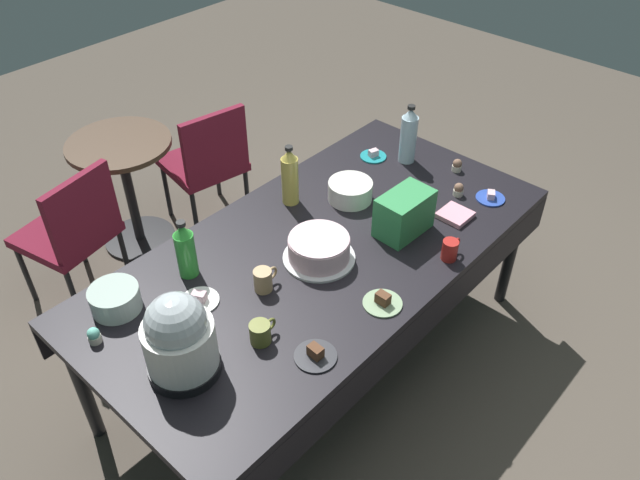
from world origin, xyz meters
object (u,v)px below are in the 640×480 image
(glass_salad_bowl, at_px, (115,299))
(soda_bottle_ginger_ale, at_px, (290,177))
(potluck_table, at_px, (320,259))
(cupcake_rose, at_px, (94,336))
(soda_carton, at_px, (404,213))
(dessert_plate_teal, at_px, (373,155))
(soda_bottle_water, at_px, (409,136))
(cupcake_cocoa, at_px, (457,165))
(ceramic_snack_bowl, at_px, (350,191))
(maroon_chair_right, at_px, (207,160))
(slow_cooker, at_px, (179,339))
(cupcake_vanilla, at_px, (459,190))
(round_cafe_table, at_px, (126,174))
(maroon_chair_left, at_px, (73,229))
(coffee_mug_olive, at_px, (261,332))
(frosted_layer_cake, at_px, (319,249))
(dessert_plate_white, at_px, (200,299))
(soda_bottle_lime_soda, at_px, (186,250))
(coffee_mug_tan, at_px, (264,280))
(dessert_plate_charcoal, at_px, (315,355))
(dessert_plate_cobalt, at_px, (490,197))
(coffee_mug_red, at_px, (450,249))

(glass_salad_bowl, relative_size, soda_bottle_ginger_ale, 0.64)
(potluck_table, relative_size, cupcake_rose, 32.59)
(soda_carton, bearing_deg, dessert_plate_teal, 52.56)
(potluck_table, bearing_deg, soda_bottle_water, 10.00)
(cupcake_cocoa, bearing_deg, ceramic_snack_bowl, 156.32)
(soda_carton, distance_m, maroon_chair_right, 1.52)
(maroon_chair_right, bearing_deg, soda_bottle_water, -67.65)
(dessert_plate_teal, distance_m, soda_bottle_water, 0.23)
(slow_cooker, xyz_separation_m, cupcake_vanilla, (1.60, -0.14, -0.13))
(round_cafe_table, bearing_deg, maroon_chair_left, -155.23)
(ceramic_snack_bowl, height_order, coffee_mug_olive, ceramic_snack_bowl)
(slow_cooker, relative_size, coffee_mug_olive, 2.89)
(frosted_layer_cake, bearing_deg, dessert_plate_white, 160.75)
(frosted_layer_cake, height_order, glass_salad_bowl, frosted_layer_cake)
(frosted_layer_cake, height_order, maroon_chair_right, frosted_layer_cake)
(coffee_mug_olive, relative_size, maroon_chair_left, 0.14)
(soda_bottle_lime_soda, bearing_deg, cupcake_rose, -175.31)
(soda_bottle_lime_soda, bearing_deg, coffee_mug_tan, -64.29)
(dessert_plate_teal, distance_m, dessert_plate_white, 1.34)
(coffee_mug_tan, bearing_deg, soda_bottle_lime_soda, 115.71)
(dessert_plate_charcoal, height_order, soda_carton, soda_carton)
(coffee_mug_tan, bearing_deg, glass_salad_bowl, 142.94)
(slow_cooker, xyz_separation_m, coffee_mug_olive, (0.28, -0.10, -0.12))
(coffee_mug_olive, bearing_deg, frosted_layer_cake, 17.30)
(soda_bottle_ginger_ale, bearing_deg, slow_cooker, -156.27)
(cupcake_cocoa, bearing_deg, coffee_mug_tan, 175.46)
(soda_bottle_water, relative_size, coffee_mug_olive, 2.65)
(coffee_mug_tan, xyz_separation_m, maroon_chair_left, (-0.19, 1.29, -0.31))
(dessert_plate_charcoal, bearing_deg, round_cafe_table, 77.61)
(potluck_table, xyz_separation_m, dessert_plate_teal, (0.76, 0.30, 0.07))
(dessert_plate_teal, distance_m, soda_bottle_ginger_ale, 0.61)
(cupcake_vanilla, height_order, soda_bottle_ginger_ale, soda_bottle_ginger_ale)
(cupcake_vanilla, height_order, maroon_chair_right, maroon_chair_right)
(dessert_plate_white, bearing_deg, dessert_plate_cobalt, -19.65)
(frosted_layer_cake, xyz_separation_m, dessert_plate_white, (-0.52, 0.18, -0.04))
(frosted_layer_cake, distance_m, soda_bottle_water, 0.93)
(soda_bottle_lime_soda, distance_m, coffee_mug_tan, 0.35)
(glass_salad_bowl, xyz_separation_m, soda_bottle_ginger_ale, (0.99, -0.01, 0.09))
(maroon_chair_right, bearing_deg, cupcake_rose, -143.21)
(soda_carton, bearing_deg, soda_bottle_ginger_ale, 110.57)
(coffee_mug_tan, height_order, round_cafe_table, coffee_mug_tan)
(coffee_mug_red, relative_size, round_cafe_table, 0.16)
(coffee_mug_red, bearing_deg, round_cafe_table, 101.02)
(glass_salad_bowl, xyz_separation_m, dessert_plate_charcoal, (0.35, -0.76, -0.04))
(slow_cooker, height_order, dessert_plate_white, slow_cooker)
(maroon_chair_right, bearing_deg, frosted_layer_cake, -108.37)
(potluck_table, xyz_separation_m, dessert_plate_cobalt, (0.84, -0.37, 0.07))
(soda_bottle_water, xyz_separation_m, round_cafe_table, (-0.90, 1.36, -0.40))
(soda_bottle_water, distance_m, coffee_mug_tan, 1.21)
(dessert_plate_cobalt, xyz_separation_m, dessert_plate_white, (-1.42, 0.51, 0.00))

